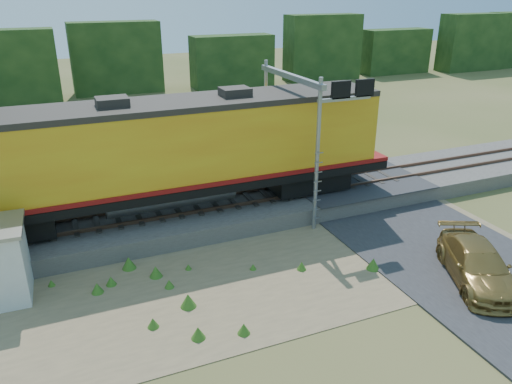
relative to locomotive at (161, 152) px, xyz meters
name	(u,v)px	position (x,y,z in m)	size (l,w,h in m)	color
ground	(285,276)	(3.25, -6.00, -3.69)	(140.00, 140.00, 0.00)	#475123
ballast	(232,208)	(3.25, 0.00, -3.29)	(70.00, 5.00, 0.80)	slate
rails	(231,199)	(3.25, 0.00, -2.81)	(70.00, 1.54, 0.16)	brown
dirt_shoulder	(232,280)	(1.25, -5.50, -3.67)	(26.00, 8.00, 0.03)	#8C7754
road	(418,234)	(10.25, -5.26, -3.60)	(7.00, 66.00, 0.86)	#38383A
tree_line_north	(122,65)	(3.25, 32.00, -0.62)	(130.00, 3.00, 6.50)	black
weed_clumps	(198,295)	(-0.25, -5.90, -3.69)	(15.00, 6.20, 0.56)	#39691E
locomotive	(161,152)	(0.00, 0.00, 0.00)	(21.44, 3.27, 5.53)	black
signal_gantry	(303,107)	(6.63, -0.66, 1.54)	(2.76, 6.20, 6.97)	gray
car	(478,265)	(9.78, -9.11, -2.98)	(2.00, 4.91, 1.43)	olive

